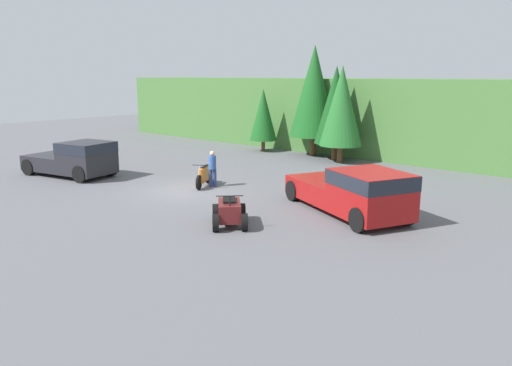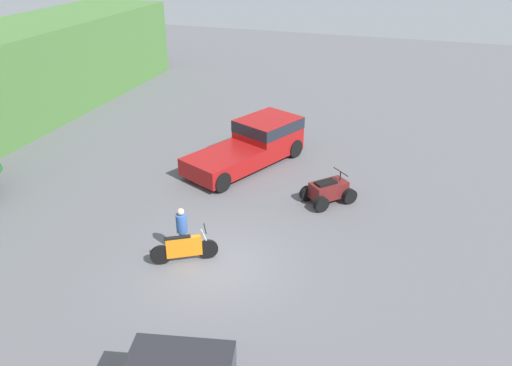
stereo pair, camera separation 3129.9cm
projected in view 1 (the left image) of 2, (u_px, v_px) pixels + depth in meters
name	position (u px, v px, depth m)	size (l,w,h in m)	color
ground_plane	(187.00, 191.00, 23.11)	(80.00, 80.00, 0.00)	#5B5B60
hillside_backdrop	(364.00, 116.00, 34.27)	(44.00, 6.00, 4.99)	#477538
tree_left	(263.00, 115.00, 34.50)	(1.90, 1.90, 4.32)	brown
tree_mid_left	(314.00, 91.00, 32.33)	(3.14, 3.14, 7.14)	brown
tree_mid_right	(336.00, 105.00, 30.80)	(2.56, 2.56, 5.82)	brown
tree_right	(342.00, 106.00, 29.80)	(2.56, 2.56, 5.83)	brown
pickup_truck_red	(355.00, 191.00, 18.73)	(6.30, 4.48, 1.88)	maroon
pickup_truck_second	(76.00, 158.00, 26.09)	(5.40, 3.26, 1.88)	#232328
dirt_bike	(204.00, 176.00, 23.92)	(1.24, 1.96, 1.17)	black
quad_atv	(229.00, 212.00, 17.70)	(2.26, 2.23, 1.22)	black
rider_person	(212.00, 167.00, 23.74)	(0.50, 0.50, 1.73)	navy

